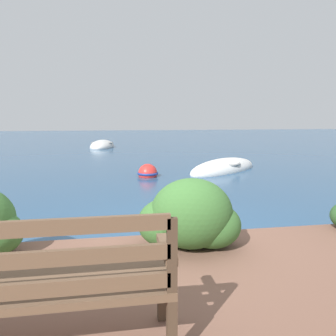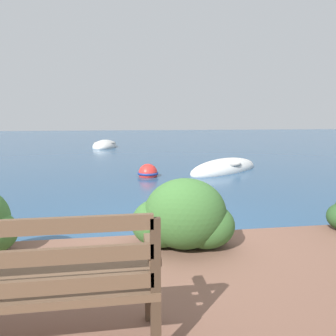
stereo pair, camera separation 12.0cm
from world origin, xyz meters
TOP-DOWN VIEW (x-y plane):
  - ground_plane at (0.00, 0.00)m, footprint 80.00×80.00m
  - park_bench at (-1.20, -2.02)m, footprint 1.60×0.48m
  - hedge_clump_left at (0.08, -0.45)m, footprint 1.16×0.84m
  - rowboat_nearest at (2.68, 5.93)m, footprint 3.15×2.76m
  - rowboat_mid at (-1.40, 14.87)m, footprint 1.72×2.73m
  - mooring_buoy at (0.19, 5.29)m, footprint 0.60×0.60m

SIDE VIEW (x-z plane):
  - ground_plane at x=0.00m, z-range 0.00..0.00m
  - rowboat_nearest at x=2.68m, z-range -0.29..0.41m
  - rowboat_mid at x=-1.40m, z-range -0.31..0.45m
  - mooring_buoy at x=0.19m, z-range -0.18..0.37m
  - hedge_clump_left at x=0.08m, z-range 0.17..0.96m
  - park_bench at x=-1.20m, z-range 0.24..1.17m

